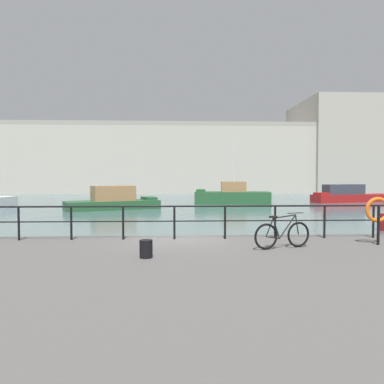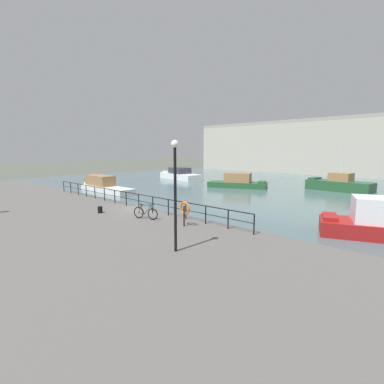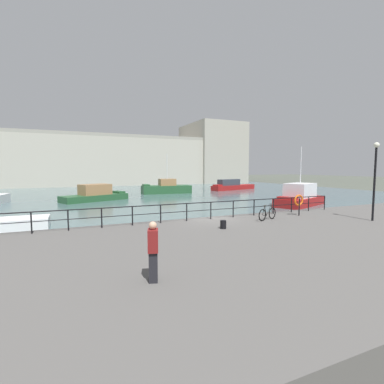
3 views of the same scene
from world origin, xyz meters
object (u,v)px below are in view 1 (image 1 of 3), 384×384
Objects in this scene: moored_white_yacht at (232,196)px; mooring_bollard at (146,249)px; moored_harbor_tender at (350,195)px; life_ring_stand at (378,211)px; moored_small_launch at (113,200)px; harbor_building at (213,159)px; parked_bicycle at (282,234)px.

moored_white_yacht is 29.55m from mooring_bollard.
mooring_bollard is (-6.46, -28.83, 0.18)m from moored_white_yacht.
life_ring_stand reaches higher than moored_harbor_tender.
mooring_bollard is 0.31× the size of life_ring_stand.
life_ring_stand is at bearing -85.72° from moored_small_launch.
life_ring_stand reaches higher than moored_small_launch.
harbor_building is at bearing 89.19° from life_ring_stand.
moored_harbor_tender is (12.15, -26.96, -5.23)m from harbor_building.
harbor_building is 29.34m from moored_white_yacht.
life_ring_stand is (11.12, -21.29, 1.00)m from moored_small_launch.
moored_small_launch reaches higher than mooring_bollard.
harbor_building is 56.33m from life_ring_stand.
moored_small_launch reaches higher than parked_bicycle.
moored_small_launch is 18.47× the size of mooring_bollard.
mooring_bollard is at bearing 82.30° from moored_white_yacht.
moored_white_yacht reaches higher than life_ring_stand.
moored_small_launch reaches higher than moored_harbor_tender.
harbor_building is 30.03m from moored_harbor_tender.
life_ring_stand is (2.96, 0.49, 0.59)m from parked_bicycle.
parked_bicycle is at bearing 15.87° from mooring_bollard.
moored_white_yacht reaches higher than mooring_bollard.
moored_small_launch is 4.77× the size of parked_bicycle.
harbor_building is 9.12× the size of moored_white_yacht.
harbor_building is 8.66× the size of moored_small_launch.
parked_bicycle is 3.87× the size of mooring_bollard.
harbor_building reaches higher than moored_harbor_tender.
moored_harbor_tender is at bearing -65.75° from harbor_building.
parked_bicycle is (8.17, -21.78, 0.41)m from moored_small_launch.
mooring_bollard is (-19.58, -30.74, 0.28)m from moored_harbor_tender.
mooring_bollard is (-3.68, -1.05, -0.17)m from parked_bicycle.
parked_bicycle is at bearing 89.22° from moored_white_yacht.
moored_harbor_tender is 33.68m from parked_bicycle.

